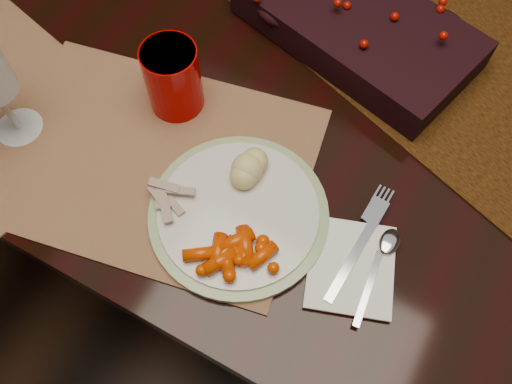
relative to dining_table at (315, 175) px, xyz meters
The scene contains 12 objects.
floor 0.38m from the dining_table, ahead, with size 5.00×5.00×0.00m, color black.
dining_table is the anchor object (origin of this frame).
centerpiece 0.42m from the dining_table, 89.97° to the left, with size 0.39×0.20×0.08m, color black, non-canonical shape.
placemat_main 0.51m from the dining_table, 119.02° to the right, with size 0.46×0.34×0.00m, color brown.
dinner_plate 0.50m from the dining_table, 91.69° to the right, with size 0.25×0.25×0.01m, color silver.
baby_carrots 0.54m from the dining_table, 88.20° to the right, with size 0.10×0.08×0.02m, color #CD3900, non-canonical shape.
mashed_potatoes 0.49m from the dining_table, 100.03° to the right, with size 0.08×0.07×0.05m, color beige, non-canonical shape.
turkey_shreds 0.54m from the dining_table, 106.43° to the right, with size 0.08×0.07×0.02m, color beige, non-canonical shape.
napkin 0.52m from the dining_table, 62.56° to the right, with size 0.11×0.13×0.00m, color white.
fork 0.50m from the dining_table, 60.99° to the right, with size 0.03×0.17×0.00m, color silver, non-canonical shape.
spoon 0.53m from the dining_table, 57.74° to the right, with size 0.03×0.14×0.00m, color silver, non-canonical shape.
red_cup 0.51m from the dining_table, 135.02° to the right, with size 0.08×0.08×0.11m, color #B20000.
Camera 1 is at (0.16, -0.58, 1.45)m, focal length 38.00 mm.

